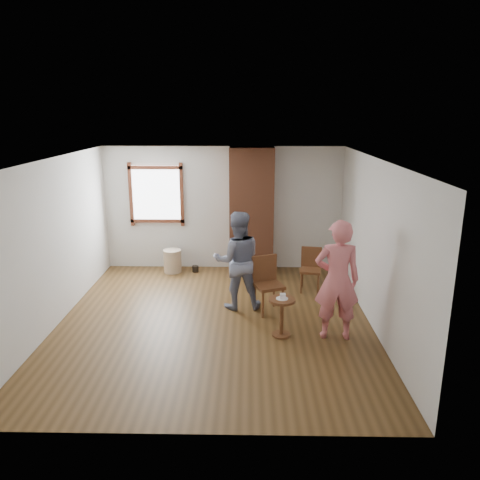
% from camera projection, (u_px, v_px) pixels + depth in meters
% --- Properties ---
extents(ground, '(5.50, 5.50, 0.00)m').
position_uv_depth(ground, '(215.00, 321.00, 7.58)').
color(ground, brown).
rests_on(ground, ground).
extents(room_shell, '(5.04, 5.52, 2.62)m').
position_uv_depth(room_shell, '(212.00, 204.00, 7.68)').
color(room_shell, silver).
rests_on(room_shell, ground).
extents(brick_chimney, '(0.90, 0.50, 2.60)m').
position_uv_depth(brick_chimney, '(252.00, 211.00, 9.63)').
color(brick_chimney, brown).
rests_on(brick_chimney, ground).
extents(stoneware_crock, '(0.42, 0.42, 0.48)m').
position_uv_depth(stoneware_crock, '(173.00, 261.00, 9.85)').
color(stoneware_crock, '#C6AE8F').
rests_on(stoneware_crock, ground).
extents(dark_pot, '(0.17, 0.17, 0.13)m').
position_uv_depth(dark_pot, '(195.00, 269.00, 9.89)').
color(dark_pot, black).
rests_on(dark_pot, ground).
extents(dining_chair_left, '(0.57, 0.57, 0.95)m').
position_uv_depth(dining_chair_left, '(267.00, 281.00, 7.87)').
color(dining_chair_left, brown).
rests_on(dining_chair_left, ground).
extents(dining_chair_right, '(0.44, 0.44, 0.82)m').
position_uv_depth(dining_chair_right, '(311.00, 267.00, 8.81)').
color(dining_chair_right, brown).
rests_on(dining_chair_right, ground).
extents(side_table, '(0.40, 0.40, 0.60)m').
position_uv_depth(side_table, '(282.00, 311.00, 6.99)').
color(side_table, brown).
rests_on(side_table, ground).
extents(cake_plate, '(0.18, 0.18, 0.01)m').
position_uv_depth(cake_plate, '(282.00, 298.00, 6.94)').
color(cake_plate, white).
rests_on(cake_plate, side_table).
extents(cake_slice, '(0.08, 0.07, 0.06)m').
position_uv_depth(cake_slice, '(283.00, 296.00, 6.93)').
color(cake_slice, white).
rests_on(cake_slice, cake_plate).
extents(man, '(0.90, 0.74, 1.69)m').
position_uv_depth(man, '(237.00, 260.00, 7.92)').
color(man, '#141837').
rests_on(man, ground).
extents(person_pink, '(0.68, 0.46, 1.82)m').
position_uv_depth(person_pink, '(337.00, 280.00, 6.82)').
color(person_pink, '#E47278').
rests_on(person_pink, ground).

